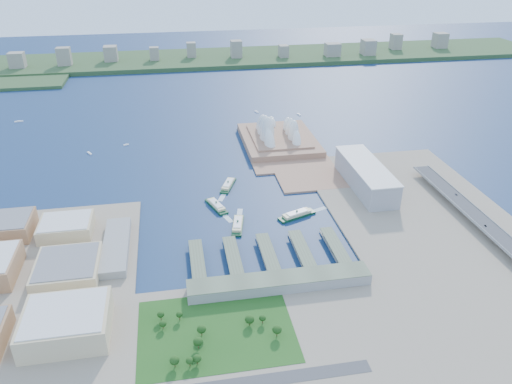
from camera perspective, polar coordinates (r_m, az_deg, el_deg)
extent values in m
plane|color=#0D1C40|center=(662.06, -1.10, -3.99)|extent=(3000.00, 3000.00, 0.00)
cube|color=gray|center=(592.19, -24.44, -10.95)|extent=(220.00, 390.00, 3.00)
cube|color=gray|center=(496.94, 2.87, -16.38)|extent=(720.00, 180.00, 3.00)
cube|color=gray|center=(694.81, 19.59, -3.97)|extent=(240.00, 500.00, 3.00)
cube|color=#966B52|center=(908.39, 3.04, 5.18)|extent=(135.00, 220.00, 3.00)
cube|color=#2D4926|center=(1577.56, -6.90, 14.86)|extent=(2200.00, 260.00, 12.00)
cube|color=gray|center=(769.28, 12.42, 1.80)|extent=(45.00, 155.00, 35.00)
cube|color=gray|center=(550.00, 2.71, -10.28)|extent=(200.00, 28.00, 12.00)
imported|color=slate|center=(698.44, 24.76, -3.52)|extent=(1.26, 3.61, 1.19)
imported|color=slate|center=(763.47, 21.92, -0.27)|extent=(1.90, 4.68, 1.36)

